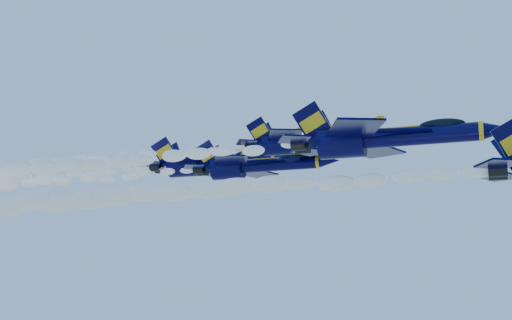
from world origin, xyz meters
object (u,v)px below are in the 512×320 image
(jet_third, at_px, (308,141))
(jet_fourth, at_px, (256,165))
(jet_fifth, at_px, (213,163))
(jet_second, at_px, (385,137))

(jet_third, xyz_separation_m, jet_fourth, (-7.54, 5.85, -0.91))
(jet_third, distance_m, jet_fifth, 20.72)
(jet_third, xyz_separation_m, jet_fifth, (-15.83, 13.28, 1.42))
(jet_fourth, distance_m, jet_fifth, 11.38)
(jet_second, xyz_separation_m, jet_fifth, (-25.05, 22.99, 3.98))
(jet_fifth, bearing_deg, jet_fourth, -41.88)
(jet_third, bearing_deg, jet_second, -46.46)
(jet_fourth, height_order, jet_fifth, jet_fifth)
(jet_third, bearing_deg, jet_fifth, 140.01)
(jet_second, relative_size, jet_fifth, 0.96)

